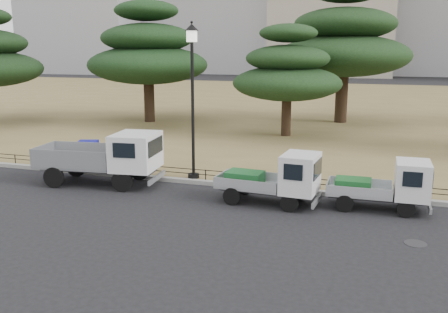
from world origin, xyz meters
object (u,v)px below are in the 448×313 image
(truck_kei_front, at_px, (276,178))
(street_lamp, at_px, (192,76))
(truck_large, at_px, (105,156))
(truck_kei_rear, at_px, (386,185))
(tarp_pile, at_px, (84,155))

(truck_kei_front, height_order, street_lamp, street_lamp)
(truck_kei_front, bearing_deg, street_lamp, 157.43)
(truck_large, distance_m, truck_kei_rear, 10.27)
(truck_large, height_order, tarp_pile, truck_large)
(tarp_pile, bearing_deg, street_lamp, -4.57)
(truck_large, bearing_deg, truck_kei_rear, -6.00)
(truck_kei_rear, distance_m, street_lamp, 8.05)
(tarp_pile, bearing_deg, truck_kei_front, -14.13)
(truck_kei_rear, xyz_separation_m, tarp_pile, (-12.47, 1.75, -0.22))
(truck_large, distance_m, street_lamp, 4.51)
(truck_kei_front, distance_m, truck_kei_rear, 3.56)
(truck_kei_front, relative_size, street_lamp, 0.59)
(truck_kei_front, distance_m, street_lamp, 5.24)
(truck_kei_front, xyz_separation_m, truck_kei_rear, (3.53, 0.50, -0.06))
(truck_kei_rear, bearing_deg, truck_kei_front, -173.10)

